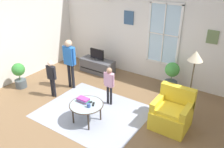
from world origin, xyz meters
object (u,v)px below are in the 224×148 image
(tv_stand, at_px, (97,66))
(person_pink_shirt, at_px, (109,82))
(coffee_table, at_px, (86,105))
(floor_lamp, at_px, (195,63))
(remote_near_cup, at_px, (89,103))
(book_stack, at_px, (83,100))
(remote_near_books, at_px, (93,104))
(armchair, at_px, (172,113))
(cup, at_px, (89,105))
(potted_plant_corner, at_px, (19,74))
(television, at_px, (97,54))
(person_black_shirt, at_px, (52,75))
(person_blue_shirt, at_px, (70,58))
(potted_plant_by_window, at_px, (172,75))

(tv_stand, relative_size, person_pink_shirt, 1.12)
(tv_stand, xyz_separation_m, coffee_table, (1.39, -2.24, 0.21))
(floor_lamp, bearing_deg, person_pink_shirt, -161.71)
(remote_near_cup, bearing_deg, book_stack, -171.27)
(remote_near_books, relative_size, floor_lamp, 0.09)
(armchair, bearing_deg, cup, -147.59)
(remote_near_books, bearing_deg, person_pink_shirt, 98.94)
(book_stack, distance_m, potted_plant_corner, 2.49)
(television, relative_size, person_black_shirt, 0.49)
(armchair, bearing_deg, person_blue_shirt, 178.04)
(television, height_order, remote_near_books, television)
(coffee_table, distance_m, person_pink_shirt, 0.91)
(remote_near_books, bearing_deg, book_stack, -174.13)
(book_stack, distance_m, remote_near_cup, 0.16)
(television, height_order, cup, television)
(tv_stand, height_order, armchair, armchair)
(tv_stand, relative_size, person_black_shirt, 1.10)
(book_stack, distance_m, person_blue_shirt, 1.64)
(book_stack, relative_size, person_pink_shirt, 0.28)
(person_black_shirt, xyz_separation_m, floor_lamp, (3.25, 1.11, 0.71))
(floor_lamp, bearing_deg, cup, -137.80)
(cup, xyz_separation_m, potted_plant_by_window, (0.91, 2.51, -0.05))
(television, distance_m, potted_plant_by_window, 2.43)
(remote_near_books, relative_size, person_blue_shirt, 0.10)
(television, bearing_deg, potted_plant_by_window, 5.21)
(potted_plant_corner, xyz_separation_m, floor_lamp, (4.41, 1.28, 0.94))
(television, distance_m, book_stack, 2.53)
(potted_plant_corner, bearing_deg, person_pink_shirt, 14.69)
(person_black_shirt, bearing_deg, person_pink_shirt, 19.63)
(armchair, xyz_separation_m, book_stack, (-1.76, -0.86, 0.18))
(remote_near_cup, xyz_separation_m, floor_lamp, (1.78, 1.40, 0.88))
(person_pink_shirt, height_order, person_blue_shirt, person_blue_shirt)
(potted_plant_by_window, bearing_deg, floor_lamp, -51.60)
(tv_stand, relative_size, floor_lamp, 0.70)
(coffee_table, bearing_deg, person_pink_shirt, 89.46)
(person_black_shirt, relative_size, potted_plant_corner, 1.38)
(cup, distance_m, person_blue_shirt, 1.88)
(book_stack, height_order, floor_lamp, floor_lamp)
(person_pink_shirt, bearing_deg, remote_near_cup, -88.96)
(floor_lamp, bearing_deg, armchair, -106.77)
(book_stack, xyz_separation_m, potted_plant_by_window, (1.15, 2.41, -0.05))
(tv_stand, distance_m, person_black_shirt, 1.92)
(television, distance_m, person_blue_shirt, 1.25)
(cup, distance_m, remote_near_cup, 0.16)
(television, distance_m, coffee_table, 2.64)
(person_blue_shirt, bearing_deg, tv_stand, 89.88)
(tv_stand, xyz_separation_m, book_stack, (1.26, -2.19, 0.28))
(armchair, distance_m, potted_plant_by_window, 1.67)
(tv_stand, relative_size, remote_near_books, 8.06)
(cup, xyz_separation_m, potted_plant_corner, (-2.72, 0.25, -0.09))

